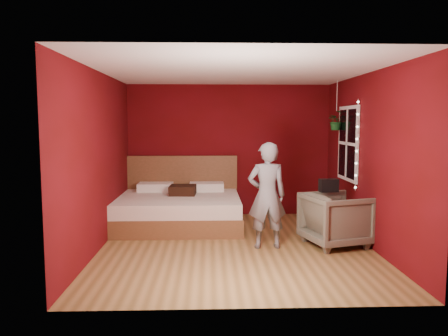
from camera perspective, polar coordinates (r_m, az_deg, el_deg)
The scene contains 10 objects.
floor at distance 6.71m, azimuth 1.51°, elevation -10.09°, with size 4.50×4.50×0.00m, color olive.
room_walls at distance 6.45m, azimuth 1.55°, elevation 4.39°, with size 4.04×4.54×2.62m.
window at distance 7.72m, azimuth 15.87°, elevation 3.10°, with size 0.05×0.97×1.27m.
fairy_lights at distance 7.21m, azimuth 16.95°, elevation 2.88°, with size 0.04×0.04×1.45m.
bed at distance 7.98m, azimuth -5.84°, elevation -5.21°, with size 2.18×1.86×1.20m.
person at distance 6.46m, azimuth 5.62°, elevation -3.59°, with size 0.57×0.38×1.57m, color slate.
armchair at distance 6.84m, azimuth 14.41°, elevation -6.52°, with size 0.85×0.88×0.80m, color #686352.
handbag at distance 6.85m, azimuth 13.50°, elevation -2.22°, with size 0.28×0.14×0.20m, color black.
throw_pillow at distance 8.00m, azimuth -5.40°, elevation -2.88°, with size 0.47×0.47×0.17m, color black.
hanging_plant at distance 8.08m, azimuth 14.46°, elevation 6.03°, with size 0.33×0.29×0.88m.
Camera 1 is at (-0.40, -6.44, 1.86)m, focal length 35.00 mm.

